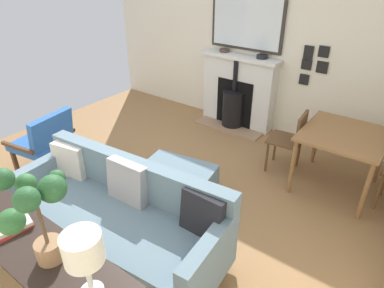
{
  "coord_description": "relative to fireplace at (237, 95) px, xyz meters",
  "views": [
    {
      "loc": [
        2.21,
        2.39,
        2.45
      ],
      "look_at": [
        -0.42,
        0.45,
        0.61
      ],
      "focal_mm": 31.44,
      "sensor_mm": 36.0,
      "label": 1
    }
  ],
  "objects": [
    {
      "name": "mantel_bowl_near",
      "position": [
        -0.04,
        -0.3,
        0.65
      ],
      "size": [
        0.16,
        0.16,
        0.05
      ],
      "color": "#47382D",
      "rests_on": "fireplace"
    },
    {
      "name": "wall_left",
      "position": [
        -0.22,
        0.02,
        0.85
      ],
      "size": [
        0.12,
        5.28,
        2.72
      ],
      "primitive_type": "cube",
      "color": "silver",
      "rests_on": "ground"
    },
    {
      "name": "ground_plane",
      "position": [
        2.29,
        0.02,
        -0.52
      ],
      "size": [
        5.01,
        5.28,
        0.01
      ],
      "primitive_type": "cube",
      "color": "olive"
    },
    {
      "name": "mirror_over_mantel",
      "position": [
        -0.13,
        0.0,
        1.12
      ],
      "size": [
        0.04,
        1.17,
        0.87
      ],
      "color": "#2D2823"
    },
    {
      "name": "dining_table",
      "position": [
        0.82,
        1.82,
        0.12
      ],
      "size": [
        0.93,
        0.88,
        0.73
      ],
      "color": "olive",
      "rests_on": "ground"
    },
    {
      "name": "armchair_accent",
      "position": [
        2.63,
        -1.22,
        -0.04
      ],
      "size": [
        0.75,
        0.68,
        0.83
      ],
      "color": "#4C3321",
      "rests_on": "ground"
    },
    {
      "name": "ottoman",
      "position": [
        2.13,
        0.46,
        -0.26
      ],
      "size": [
        0.71,
        0.88,
        0.41
      ],
      "color": "#B2B2B7",
      "rests_on": "ground"
    },
    {
      "name": "photo_gallery_row",
      "position": [
        -0.14,
        1.06,
        0.66
      ],
      "size": [
        0.02,
        0.36,
        0.57
      ],
      "color": "black"
    },
    {
      "name": "fireplace",
      "position": [
        0.0,
        0.0,
        0.0
      ],
      "size": [
        0.55,
        1.26,
        1.14
      ],
      "color": "#9E7A5B",
      "rests_on": "ground"
    },
    {
      "name": "book_stack",
      "position": [
        3.81,
        0.3,
        0.25
      ],
      "size": [
        0.29,
        0.25,
        0.05
      ],
      "color": "#B23833",
      "rests_on": "console_table"
    },
    {
      "name": "table_lamp_far_end",
      "position": [
        3.81,
        1.19,
        0.56
      ],
      "size": [
        0.22,
        0.22,
        0.45
      ],
      "color": "white",
      "rests_on": "console_table"
    },
    {
      "name": "console_table",
      "position": [
        3.81,
        0.49,
        0.15
      ],
      "size": [
        0.43,
        1.86,
        0.74
      ],
      "color": "black",
      "rests_on": "ground"
    },
    {
      "name": "sofa",
      "position": [
        3.01,
        0.48,
        -0.15
      ],
      "size": [
        0.98,
        2.13,
        0.85
      ],
      "color": "#B2B2B7",
      "rests_on": "ground"
    },
    {
      "name": "mantel_bowl_far",
      "position": [
        -0.04,
        0.34,
        0.66
      ],
      "size": [
        0.16,
        0.16,
        0.05
      ],
      "color": "black",
      "rests_on": "fireplace"
    },
    {
      "name": "dining_chair_near_fireplace",
      "position": [
        0.82,
        1.24,
        -0.03
      ],
      "size": [
        0.44,
        0.44,
        0.82
      ],
      "color": "brown",
      "rests_on": "ground"
    },
    {
      "name": "potted_plant",
      "position": [
        3.81,
        0.76,
        0.65
      ],
      "size": [
        0.46,
        0.45,
        0.65
      ],
      "color": "#99704C",
      "rests_on": "console_table"
    }
  ]
}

